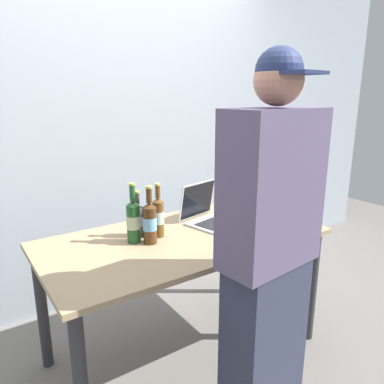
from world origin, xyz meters
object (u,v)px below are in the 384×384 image
at_px(beer_bottle_amber, 133,220).
at_px(beer_bottle_brown, 150,222).
at_px(beer_bottle_green, 138,219).
at_px(person_figure, 268,260).
at_px(laptop, 208,213).
at_px(beer_bottle_dark, 158,216).

bearing_deg(beer_bottle_amber, beer_bottle_brown, -45.36).
xyz_separation_m(beer_bottle_green, person_figure, (0.23, -0.79, -0.00)).
bearing_deg(laptop, beer_bottle_green, 176.52).
xyz_separation_m(beer_bottle_brown, person_figure, (0.22, -0.66, -0.02)).
height_order(beer_bottle_amber, person_figure, person_figure).
distance_m(laptop, beer_bottle_green, 0.48).
distance_m(beer_bottle_green, beer_bottle_dark, 0.12).
bearing_deg(laptop, person_figure, -107.89).
bearing_deg(beer_bottle_amber, laptop, 3.79).
bearing_deg(beer_bottle_green, beer_bottle_brown, -85.54).
bearing_deg(beer_bottle_brown, person_figure, -71.84).
bearing_deg(beer_bottle_dark, beer_bottle_green, 144.43).
relative_size(beer_bottle_dark, beer_bottle_brown, 0.97).
height_order(beer_bottle_dark, beer_bottle_amber, beer_bottle_amber).
bearing_deg(beer_bottle_amber, beer_bottle_dark, -1.84).
distance_m(laptop, beer_bottle_brown, 0.48).
distance_m(beer_bottle_dark, beer_bottle_amber, 0.15).
xyz_separation_m(laptop, person_figure, (-0.25, -0.76, 0.05)).
bearing_deg(beer_bottle_green, person_figure, -73.98).
relative_size(laptop, beer_bottle_amber, 1.09).
xyz_separation_m(beer_bottle_brown, beer_bottle_amber, (-0.06, 0.07, 0.00)).
height_order(beer_bottle_dark, person_figure, person_figure).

